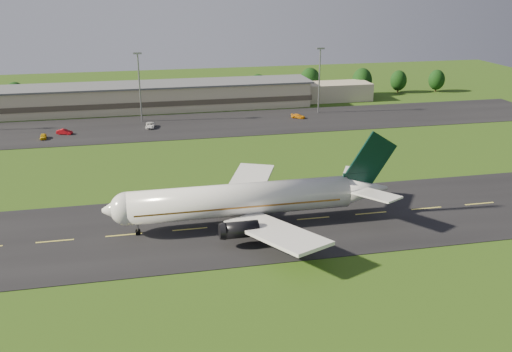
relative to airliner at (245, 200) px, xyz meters
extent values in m
plane|color=#244110|center=(-20.68, 0.00, -4.66)|extent=(360.00, 360.00, 0.00)
cube|color=black|center=(-20.68, 0.00, -4.61)|extent=(220.00, 30.00, 0.10)
cube|color=black|center=(-20.68, 72.00, -4.61)|extent=(260.00, 30.00, 0.10)
cylinder|color=white|center=(-0.86, 0.00, 0.14)|extent=(38.02, 5.75, 5.60)
sphere|color=white|center=(-19.86, -0.08, 0.14)|extent=(5.60, 5.60, 5.60)
cone|color=white|center=(-21.86, -0.09, 0.14)|extent=(4.02, 5.39, 5.38)
cone|color=white|center=(21.64, 0.09, 0.14)|extent=(9.02, 5.52, 5.49)
cube|color=#9B6221|center=(-1.36, -0.01, -0.21)|extent=(35.02, 5.78, 0.28)
cube|color=black|center=(-20.46, -0.08, 0.69)|extent=(2.01, 3.01, 0.65)
cube|color=white|center=(2.69, -10.99, -1.36)|extent=(14.17, 20.18, 2.20)
cube|color=white|center=(2.60, 11.01, -1.36)|extent=(14.06, 20.19, 2.20)
cube|color=white|center=(21.66, -4.91, 1.04)|extent=(7.55, 9.38, 0.91)
cube|color=white|center=(21.62, 5.09, 1.04)|extent=(7.50, 9.39, 0.91)
cube|color=black|center=(20.14, 0.08, 1.94)|extent=(5.00, 0.57, 3.00)
cube|color=black|center=(22.64, 0.09, 5.64)|extent=(9.44, 0.49, 10.55)
cylinder|color=black|center=(-2.32, -8.01, -1.76)|extent=(5.61, 2.72, 2.70)
cylinder|color=black|center=(-2.39, 7.99, -1.76)|extent=(5.61, 2.72, 2.70)
cube|color=tan|center=(-20.68, 96.00, -0.66)|extent=(120.00, 15.00, 8.00)
cube|color=#4C4438|center=(-20.68, 96.00, -1.46)|extent=(121.00, 15.40, 1.60)
cube|color=#595B60|center=(-20.68, 96.00, 3.49)|extent=(122.00, 16.00, 0.50)
cube|color=tan|center=(49.32, 98.00, -1.66)|extent=(28.00, 11.00, 6.00)
cylinder|color=gray|center=(-15.68, 80.00, 5.34)|extent=(0.44, 0.44, 20.00)
cube|color=gray|center=(-15.68, 80.00, 15.44)|extent=(2.40, 1.20, 0.50)
cylinder|color=gray|center=(39.32, 80.00, 5.34)|extent=(0.44, 0.44, 20.00)
cube|color=gray|center=(39.32, 80.00, 15.44)|extent=(2.40, 1.20, 0.50)
cylinder|color=black|center=(-54.89, 105.58, -3.26)|extent=(0.56, 0.56, 2.80)
ellipsoid|color=black|center=(-54.89, 105.58, 0.16)|extent=(6.53, 6.53, 8.16)
cylinder|color=black|center=(25.52, 106.01, -3.31)|extent=(0.56, 0.56, 2.71)
ellipsoid|color=black|center=(25.52, 106.01, 0.00)|extent=(6.32, 6.32, 7.90)
cylinder|color=black|center=(44.87, 107.10, -3.08)|extent=(0.56, 0.56, 3.17)
ellipsoid|color=black|center=(44.87, 107.10, 0.80)|extent=(7.40, 7.40, 9.25)
cylinder|color=black|center=(63.81, 104.51, -3.13)|extent=(0.56, 0.56, 3.06)
ellipsoid|color=black|center=(63.81, 104.51, 0.61)|extent=(7.14, 7.14, 8.93)
cylinder|color=black|center=(78.85, 106.02, -3.37)|extent=(0.56, 0.56, 2.58)
ellipsoid|color=black|center=(78.85, 106.02, -0.23)|extent=(6.01, 6.01, 7.51)
cylinder|color=black|center=(93.55, 104.59, -3.38)|extent=(0.56, 0.56, 2.57)
ellipsoid|color=black|center=(93.55, 104.59, -0.24)|extent=(5.99, 5.99, 7.49)
imported|color=gold|center=(-41.81, 65.63, -3.89)|extent=(1.85, 4.04, 1.34)
imported|color=#9E0A12|center=(-36.73, 69.19, -3.86)|extent=(4.51, 2.76, 1.40)
imported|color=white|center=(-13.56, 71.55, -3.84)|extent=(2.80, 5.38, 1.45)
imported|color=orange|center=(30.93, 73.85, -3.93)|extent=(4.62, 3.84, 1.26)
camera|label=1|loc=(-17.34, -89.13, 36.16)|focal=40.00mm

